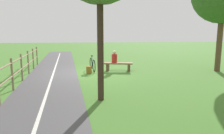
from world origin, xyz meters
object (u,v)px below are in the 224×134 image
(bench, at_px, (118,65))
(person_seated, at_px, (114,57))
(backpack, at_px, (89,70))
(bicycle, at_px, (92,64))

(bench, relative_size, person_seated, 2.44)
(bench, relative_size, backpack, 4.16)
(bench, height_order, bicycle, bicycle)
(bicycle, bearing_deg, person_seated, 72.62)
(person_seated, bearing_deg, backpack, 36.29)
(person_seated, bearing_deg, bench, 180.00)
(bicycle, height_order, backpack, bicycle)
(bench, relative_size, bicycle, 1.04)
(bench, bearing_deg, backpack, 31.94)
(bench, bearing_deg, bicycle, 2.82)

